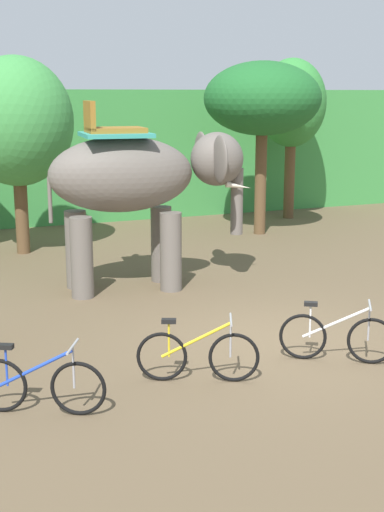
% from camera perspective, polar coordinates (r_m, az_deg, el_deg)
% --- Properties ---
extents(ground_plane, '(80.00, 80.00, 0.00)m').
position_cam_1_polar(ground_plane, '(11.55, 7.00, -6.88)').
color(ground_plane, brown).
extents(foliage_hedge, '(36.00, 6.00, 4.03)m').
position_cam_1_polar(foliage_hedge, '(24.66, -9.51, 8.45)').
color(foliage_hedge, '#3D8E42').
rests_on(foliage_hedge, ground).
extents(tree_center, '(2.74, 2.74, 4.82)m').
position_cam_1_polar(tree_center, '(17.79, -14.04, 10.48)').
color(tree_center, brown).
rests_on(tree_center, ground).
extents(tree_right, '(3.23, 3.23, 4.79)m').
position_cam_1_polar(tree_right, '(19.86, 5.73, 12.51)').
color(tree_right, brown).
rests_on(tree_right, ground).
extents(tree_left, '(2.14, 2.14, 4.99)m').
position_cam_1_polar(tree_left, '(22.60, 8.09, 12.06)').
color(tree_left, brown).
rests_on(tree_left, ground).
extents(elephant, '(4.20, 2.09, 3.78)m').
position_cam_1_polar(elephant, '(14.18, -4.38, 6.07)').
color(elephant, '#665E56').
rests_on(elephant, ground).
extents(bike_blue, '(1.54, 0.86, 0.92)m').
position_cam_1_polar(bike_blue, '(9.08, -12.35, -10.15)').
color(bike_blue, black).
rests_on(bike_blue, ground).
extents(bike_yellow, '(1.59, 0.79, 0.92)m').
position_cam_1_polar(bike_yellow, '(9.82, 0.45, -8.03)').
color(bike_yellow, black).
rests_on(bike_yellow, ground).
extents(bike_white, '(1.46, 0.97, 0.92)m').
position_cam_1_polar(bike_white, '(10.73, 11.64, -6.43)').
color(bike_white, black).
rests_on(bike_white, ground).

